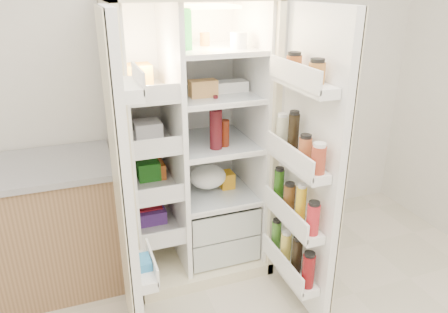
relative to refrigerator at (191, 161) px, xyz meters
name	(u,v)px	position (x,y,z in m)	size (l,w,h in m)	color
wall_back	(168,62)	(-0.05, 0.35, 0.61)	(4.00, 0.02, 2.70)	silver
refrigerator	(191,161)	(0.00, 0.00, 0.00)	(0.92, 0.70, 1.80)	beige
freezer_door	(124,192)	(-0.51, -0.60, 0.15)	(0.15, 0.40, 1.72)	white
fridge_door	(307,174)	(0.47, -0.70, 0.13)	(0.17, 0.58, 1.72)	white
kitchen_counter	(22,230)	(-1.10, 0.02, -0.32)	(1.17, 0.62, 0.85)	#8E6A47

